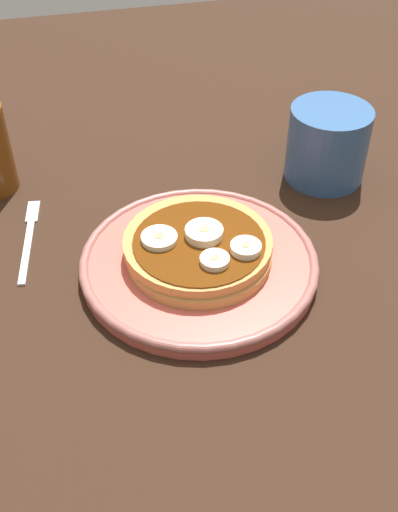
{
  "coord_description": "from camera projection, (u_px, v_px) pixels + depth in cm",
  "views": [
    {
      "loc": [
        -42.43,
        10.66,
        40.3
      ],
      "look_at": [
        0.0,
        0.0,
        1.69
      ],
      "focal_mm": 43.64,
      "sensor_mm": 36.0,
      "label": 1
    }
  ],
  "objects": [
    {
      "name": "ground_plane",
      "position": [
        199.0,
        281.0,
        0.6
      ],
      "size": [
        140.0,
        140.0,
        3.0
      ],
      "primitive_type": "cube",
      "color": "black"
    },
    {
      "name": "pancake_stack",
      "position": [
        197.0,
        250.0,
        0.58
      ],
      "size": [
        14.69,
        14.09,
        2.18
      ],
      "color": "#B78445",
      "rests_on": "plate"
    },
    {
      "name": "banana_slice_2",
      "position": [
        159.0,
        239.0,
        0.57
      ],
      "size": [
        3.37,
        3.37,
        0.79
      ],
      "color": "#F9ECC6",
      "rests_on": "pancake_stack"
    },
    {
      "name": "fork",
      "position": [
        29.0,
        234.0,
        0.63
      ],
      "size": [
        13.01,
        2.8,
        0.5
      ],
      "color": "silver",
      "rests_on": "ground_plane"
    },
    {
      "name": "banana_slice_0",
      "position": [
        204.0,
        233.0,
        0.57
      ],
      "size": [
        3.56,
        3.56,
        1.06
      ],
      "color": "#FBE7C2",
      "rests_on": "pancake_stack"
    },
    {
      "name": "coffee_mug",
      "position": [
        326.0,
        141.0,
        0.69
      ],
      "size": [
        12.24,
        8.88,
        8.35
      ],
      "color": "#33598C",
      "rests_on": "ground_plane"
    },
    {
      "name": "plate",
      "position": [
        199.0,
        262.0,
        0.59
      ],
      "size": [
        22.6,
        22.6,
        1.63
      ],
      "color": "#CC594C",
      "rests_on": "ground_plane"
    },
    {
      "name": "banana_slice_1",
      "position": [
        246.0,
        248.0,
        0.56
      ],
      "size": [
        2.83,
        2.83,
        0.91
      ],
      "color": "#F5EBC5",
      "rests_on": "pancake_stack"
    },
    {
      "name": "banana_slice_3",
      "position": [
        215.0,
        261.0,
        0.55
      ],
      "size": [
        2.66,
        2.66,
        0.81
      ],
      "color": "#F7E3BE",
      "rests_on": "pancake_stack"
    }
  ]
}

